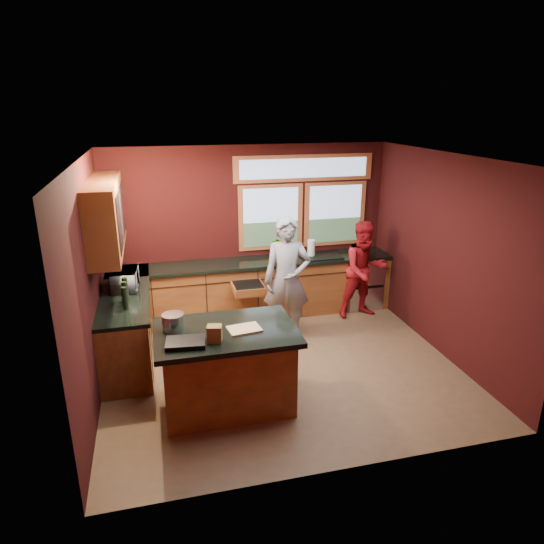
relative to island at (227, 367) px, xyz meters
name	(u,v)px	position (x,y,z in m)	size (l,w,h in m)	color
floor	(281,366)	(0.82, 0.68, -0.48)	(4.50, 4.50, 0.00)	brown
room_shell	(229,231)	(0.22, 1.00, 1.32)	(4.52, 4.02, 2.71)	black
back_counter	(266,287)	(1.02, 2.38, -0.01)	(4.50, 0.64, 0.93)	#552614
left_counter	(127,322)	(-1.13, 1.53, -0.01)	(0.64, 2.30, 0.93)	#552614
island	(227,367)	(0.00, 0.00, 0.00)	(1.55, 1.05, 0.95)	#552614
person_grey	(287,280)	(1.11, 1.45, 0.43)	(0.66, 0.44, 1.82)	slate
person_red	(364,270)	(2.52, 1.93, 0.31)	(0.77, 0.60, 1.58)	maroon
microwave	(125,280)	(-1.10, 1.59, 0.59)	(0.49, 0.33, 0.27)	#999999
potted_plant	(279,247)	(1.26, 2.43, 0.64)	(0.34, 0.29, 0.37)	#999999
paper_towel	(311,248)	(1.77, 2.38, 0.59)	(0.12, 0.12, 0.28)	white
cutting_board	(244,329)	(0.20, -0.05, 0.48)	(0.35, 0.25, 0.02)	tan
stock_pot	(173,322)	(-0.55, 0.15, 0.56)	(0.24, 0.24, 0.18)	silver
paper_bag	(215,334)	(-0.15, -0.25, 0.56)	(0.15, 0.12, 0.18)	brown
black_tray	(186,343)	(-0.45, -0.25, 0.49)	(0.40, 0.28, 0.05)	black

